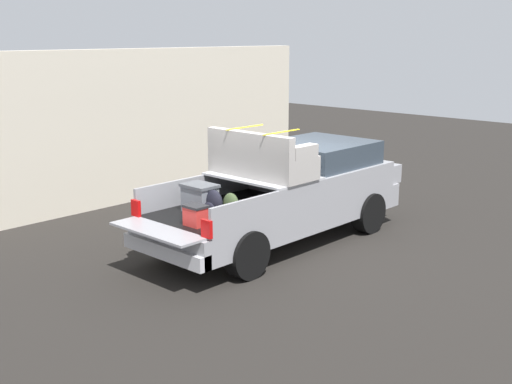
% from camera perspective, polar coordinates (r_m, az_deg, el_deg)
% --- Properties ---
extents(ground_plane, '(40.00, 40.00, 0.00)m').
position_cam_1_polar(ground_plane, '(12.58, 1.88, -4.40)').
color(ground_plane, black).
extents(pickup_truck, '(6.05, 2.06, 2.23)m').
position_cam_1_polar(pickup_truck, '(12.58, 2.95, 0.06)').
color(pickup_truck, gray).
rests_on(pickup_truck, ground_plane).
extents(building_facade, '(10.71, 0.36, 3.56)m').
position_cam_1_polar(building_facade, '(15.87, -10.36, 5.75)').
color(building_facade, beige).
rests_on(building_facade, ground_plane).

